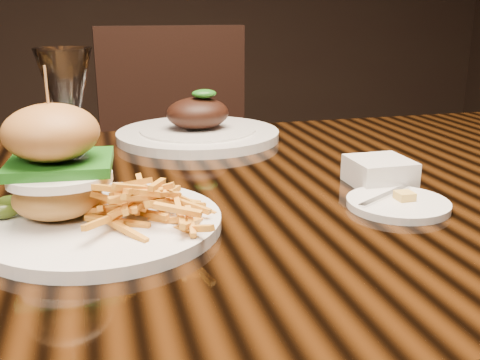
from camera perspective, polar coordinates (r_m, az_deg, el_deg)
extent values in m
cube|color=black|center=(0.82, -1.81, -2.30)|extent=(1.60, 0.90, 0.04)
cube|color=black|center=(1.60, 21.84, -8.06)|extent=(0.06, 0.06, 0.71)
cylinder|color=silver|center=(0.69, -13.84, -4.33)|extent=(0.28, 0.28, 0.01)
ellipsoid|color=#A87336|center=(0.70, -18.03, -1.68)|extent=(0.10, 0.10, 0.05)
ellipsoid|color=white|center=(0.67, -17.82, 0.13)|extent=(0.12, 0.09, 0.01)
ellipsoid|color=orange|center=(0.65, -16.33, 0.29)|extent=(0.02, 0.02, 0.01)
cube|color=#27711C|center=(0.68, -18.33, 1.44)|extent=(0.13, 0.12, 0.01)
ellipsoid|color=brown|center=(0.68, -18.64, 4.60)|extent=(0.11, 0.11, 0.07)
cylinder|color=#A57B4D|center=(0.67, -18.91, 7.34)|extent=(0.00, 0.00, 0.08)
ellipsoid|color=#334713|center=(0.74, -21.94, -2.14)|extent=(0.05, 0.04, 0.02)
cylinder|color=silver|center=(0.77, 15.74, -2.34)|extent=(0.13, 0.13, 0.01)
cube|color=gold|center=(0.77, 16.38, -1.55)|extent=(0.02, 0.02, 0.01)
cube|color=silver|center=(0.78, 14.55, -1.53)|extent=(0.10, 0.07, 0.00)
cube|color=silver|center=(0.85, 13.98, 0.80)|extent=(0.10, 0.10, 0.04)
cylinder|color=white|center=(0.81, -16.35, -1.51)|extent=(0.07, 0.07, 0.00)
cylinder|color=white|center=(0.80, -16.67, 2.20)|extent=(0.01, 0.01, 0.11)
cone|color=white|center=(0.78, -17.30, 9.27)|extent=(0.08, 0.08, 0.09)
cylinder|color=silver|center=(1.13, -4.28, 4.58)|extent=(0.32, 0.32, 0.02)
cylinder|color=silver|center=(1.13, -4.28, 4.68)|extent=(0.23, 0.23, 0.02)
ellipsoid|color=black|center=(1.12, -4.33, 6.79)|extent=(0.12, 0.10, 0.06)
ellipsoid|color=#27711C|center=(1.10, -3.67, 8.75)|extent=(0.05, 0.03, 0.02)
cube|color=black|center=(1.67, -5.37, -2.30)|extent=(0.47, 0.47, 0.06)
cube|color=black|center=(1.81, -6.85, 7.36)|extent=(0.46, 0.06, 0.50)
cylinder|color=black|center=(1.57, -10.81, -12.94)|extent=(0.04, 0.04, 0.45)
cylinder|color=black|center=(1.63, 2.82, -11.31)|extent=(0.04, 0.04, 0.45)
cylinder|color=black|center=(1.91, -11.93, -7.34)|extent=(0.04, 0.04, 0.45)
cylinder|color=black|center=(1.96, -0.75, -6.23)|extent=(0.04, 0.04, 0.45)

